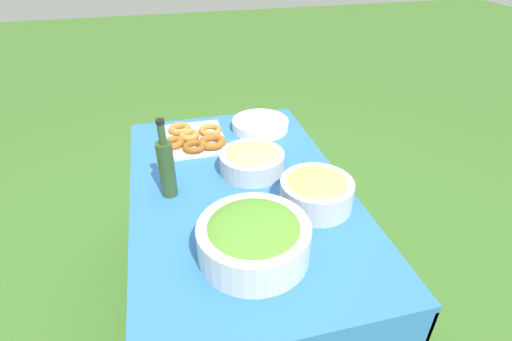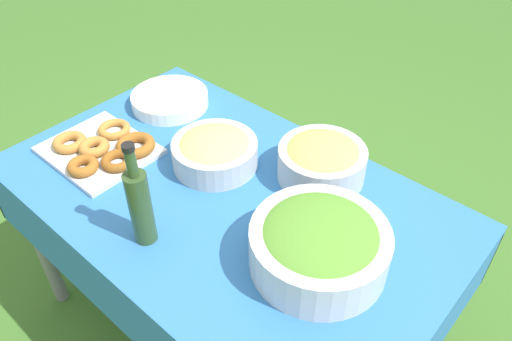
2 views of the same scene
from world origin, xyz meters
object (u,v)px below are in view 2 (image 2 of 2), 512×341
(donut_platter, at_px, (103,149))
(fruit_bowl, at_px, (322,160))
(olive_oil_bottle, at_px, (140,205))
(salad_bowl, at_px, (319,244))
(pasta_bowl, at_px, (215,151))
(plate_stack, at_px, (170,100))

(donut_platter, bearing_deg, fruit_bowl, -147.52)
(olive_oil_bottle, relative_size, fruit_bowl, 1.18)
(salad_bowl, relative_size, pasta_bowl, 1.31)
(donut_platter, distance_m, olive_oil_bottle, 0.42)
(salad_bowl, relative_size, plate_stack, 1.25)
(pasta_bowl, xyz_separation_m, fruit_bowl, (-0.28, -0.17, 0.01))
(salad_bowl, xyz_separation_m, pasta_bowl, (0.47, -0.11, -0.02))
(olive_oil_bottle, bearing_deg, donut_platter, -19.62)
(pasta_bowl, relative_size, fruit_bowl, 1.01)
(salad_bowl, bearing_deg, fruit_bowl, -55.42)
(pasta_bowl, xyz_separation_m, olive_oil_bottle, (-0.08, 0.34, 0.07))
(plate_stack, xyz_separation_m, olive_oil_bottle, (-0.44, 0.47, 0.10))
(plate_stack, height_order, fruit_bowl, fruit_bowl)
(salad_bowl, distance_m, olive_oil_bottle, 0.46)
(pasta_bowl, distance_m, plate_stack, 0.39)
(salad_bowl, xyz_separation_m, donut_platter, (0.77, 0.09, -0.05))
(donut_platter, distance_m, plate_stack, 0.34)
(olive_oil_bottle, bearing_deg, salad_bowl, -149.38)
(pasta_bowl, relative_size, donut_platter, 0.77)
(pasta_bowl, bearing_deg, olive_oil_bottle, 103.48)
(donut_platter, xyz_separation_m, olive_oil_bottle, (-0.39, 0.14, 0.10))
(salad_bowl, xyz_separation_m, fruit_bowl, (0.19, -0.28, -0.01))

